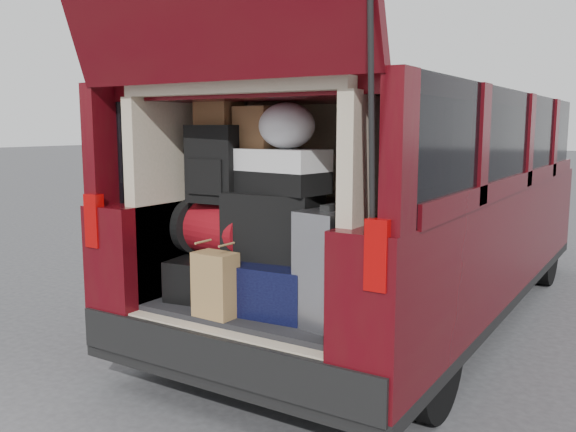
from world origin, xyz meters
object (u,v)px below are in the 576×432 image
object	(u,v)px
red_duffel	(223,229)
black_soft_case	(273,226)
twotone_duffel	(279,171)
silver_roller	(335,267)
backpack	(216,164)
kraft_bag	(215,285)
black_hardshell	(220,275)
navy_hardshell	(282,282)

from	to	relation	value
red_duffel	black_soft_case	world-z (taller)	black_soft_case
red_duffel	twotone_duffel	distance (m)	0.52
silver_roller	backpack	bearing A→B (deg)	-173.69
twotone_duffel	red_duffel	bearing A→B (deg)	-169.49
red_duffel	black_soft_case	xyz separation A→B (m)	(0.37, -0.01, 0.05)
silver_roller	black_soft_case	bearing A→B (deg)	178.12
kraft_bag	twotone_duffel	xyz separation A→B (m)	(0.16, 0.37, 0.58)
black_soft_case	backpack	bearing A→B (deg)	178.08
kraft_bag	twotone_duffel	distance (m)	0.71
silver_roller	kraft_bag	size ratio (longest dim) A/B	1.70
twotone_duffel	black_hardshell	bearing A→B (deg)	-169.68
navy_hardshell	black_soft_case	bearing A→B (deg)	-171.04
navy_hardshell	twotone_duffel	xyz separation A→B (m)	(-0.03, 0.02, 0.62)
silver_roller	backpack	size ratio (longest dim) A/B	1.32
black_hardshell	kraft_bag	distance (m)	0.44
silver_roller	red_duffel	xyz separation A→B (m)	(-0.80, 0.11, 0.10)
twotone_duffel	kraft_bag	bearing A→B (deg)	-105.36
red_duffel	twotone_duffel	size ratio (longest dim) A/B	0.94
black_hardshell	silver_roller	world-z (taller)	silver_roller
black_soft_case	twotone_duffel	bearing A→B (deg)	49.38
backpack	black_soft_case	bearing A→B (deg)	3.09
silver_roller	twotone_duffel	world-z (taller)	twotone_duffel
backpack	twotone_duffel	bearing A→B (deg)	7.16
black_hardshell	red_duffel	xyz separation A→B (m)	(0.03, -0.00, 0.28)
navy_hardshell	backpack	world-z (taller)	backpack
black_soft_case	twotone_duffel	world-z (taller)	twotone_duffel
navy_hardshell	backpack	bearing A→B (deg)	-177.81
navy_hardshell	backpack	xyz separation A→B (m)	(-0.42, -0.05, 0.65)
black_hardshell	kraft_bag	xyz separation A→B (m)	(0.25, -0.35, 0.06)
navy_hardshell	red_duffel	bearing A→B (deg)	175.15
navy_hardshell	kraft_bag	size ratio (longest dim) A/B	1.79
black_soft_case	backpack	size ratio (longest dim) A/B	1.15
silver_roller	twotone_duffel	distance (m)	0.63
backpack	twotone_duffel	distance (m)	0.39
silver_roller	red_duffel	bearing A→B (deg)	-177.34
black_hardshell	silver_roller	xyz separation A→B (m)	(0.83, -0.11, 0.17)
red_duffel	backpack	bearing A→B (deg)	-81.12
black_soft_case	backpack	world-z (taller)	backpack
black_soft_case	navy_hardshell	bearing A→B (deg)	5.80
black_hardshell	navy_hardshell	size ratio (longest dim) A/B	0.95
kraft_bag	red_duffel	size ratio (longest dim) A/B	0.69
red_duffel	silver_roller	bearing A→B (deg)	3.83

